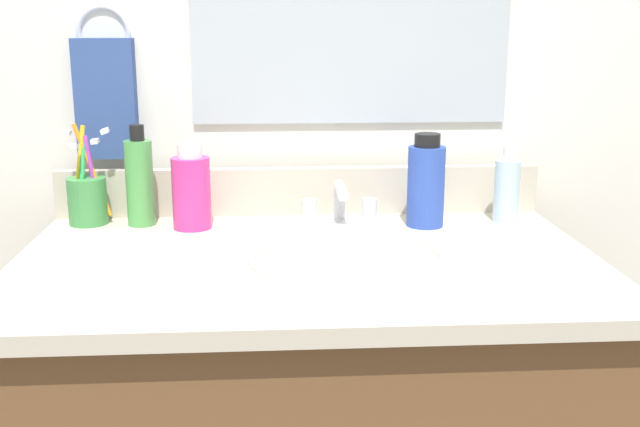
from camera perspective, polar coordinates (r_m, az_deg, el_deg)
countertop at (r=1.21m, az=-0.97°, el=-3.85°), size 0.92×0.58×0.03m
backsplash at (r=1.47m, az=-1.52°, el=1.68°), size 0.92×0.02×0.09m
back_wall at (r=1.57m, az=-1.57°, el=-3.83°), size 2.02×0.04×1.30m
towel_ring at (r=1.50m, az=-15.79°, el=12.82°), size 0.10×0.01×0.10m
hand_towel at (r=1.49m, az=-15.62°, el=8.20°), size 0.11×0.04×0.22m
sink_basin at (r=1.22m, az=2.28°, el=-4.60°), size 0.32×0.32×0.11m
faucet at (r=1.38m, az=1.46°, el=0.23°), size 0.16×0.10×0.08m
bottle_soap_pink at (r=1.38m, az=-9.54°, el=1.74°), size 0.07×0.07×0.15m
bottle_toner_green at (r=1.42m, az=-13.25°, el=2.38°), size 0.05×0.05×0.18m
bottle_gel_clear at (r=1.45m, az=13.70°, el=1.74°), size 0.05×0.05×0.14m
bottle_shampoo_blue at (r=1.39m, az=7.88°, el=2.23°), size 0.07×0.07×0.17m
cup_green at (r=1.45m, az=-16.89°, el=1.14°), size 0.08×0.07×0.18m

